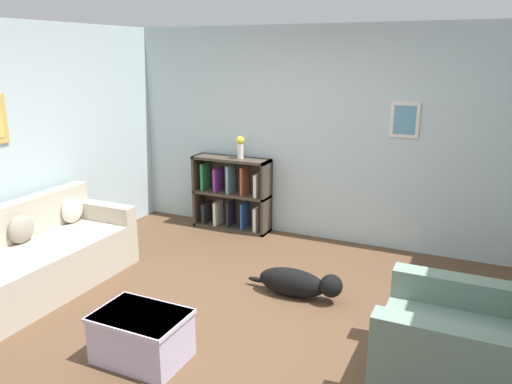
# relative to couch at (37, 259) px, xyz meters

# --- Properties ---
(ground_plane) EXTENTS (14.00, 14.00, 0.00)m
(ground_plane) POSITION_rel_couch_xyz_m (2.03, 0.35, -0.32)
(ground_plane) COLOR brown
(wall_back) EXTENTS (5.60, 0.13, 2.60)m
(wall_back) POSITION_rel_couch_xyz_m (2.04, 2.60, 0.98)
(wall_back) COLOR silver
(wall_back) RESTS_ON ground_plane
(wall_left) EXTENTS (0.13, 5.00, 2.60)m
(wall_left) POSITION_rel_couch_xyz_m (-0.52, 0.35, 0.99)
(wall_left) COLOR silver
(wall_left) RESTS_ON ground_plane
(couch) EXTENTS (0.84, 1.94, 0.85)m
(couch) POSITION_rel_couch_xyz_m (0.00, 0.00, 0.00)
(couch) COLOR #B7AD99
(couch) RESTS_ON ground_plane
(bookshelf) EXTENTS (1.04, 0.29, 0.96)m
(bookshelf) POSITION_rel_couch_xyz_m (0.92, 2.41, 0.15)
(bookshelf) COLOR #42382D
(bookshelf) RESTS_ON ground_plane
(recliner_chair) EXTENTS (1.07, 0.96, 0.95)m
(recliner_chair) POSITION_rel_couch_xyz_m (3.94, 0.14, 0.01)
(recliner_chair) COLOR gray
(recliner_chair) RESTS_ON ground_plane
(coffee_table) EXTENTS (0.69, 0.49, 0.38)m
(coffee_table) POSITION_rel_couch_xyz_m (1.67, -0.53, -0.11)
(coffee_table) COLOR #BCB2D1
(coffee_table) RESTS_ON ground_plane
(dog) EXTENTS (0.98, 0.25, 0.29)m
(dog) POSITION_rel_couch_xyz_m (2.41, 0.92, -0.17)
(dog) COLOR black
(dog) RESTS_ON ground_plane
(vase) EXTENTS (0.10, 0.10, 0.29)m
(vase) POSITION_rel_couch_xyz_m (1.06, 2.39, 0.81)
(vase) COLOR silver
(vase) RESTS_ON bookshelf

